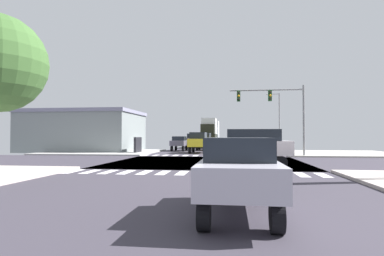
# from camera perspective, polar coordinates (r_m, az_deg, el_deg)

# --- Properties ---
(ground) EXTENTS (90.00, 90.00, 0.05)m
(ground) POSITION_cam_1_polar(r_m,az_deg,el_deg) (23.79, 2.79, -6.14)
(ground) COLOR #38343F
(sidewalk_corner_ne) EXTENTS (12.00, 12.00, 0.14)m
(sidewalk_corner_ne) POSITION_cam_1_polar(r_m,az_deg,el_deg) (37.39, 24.68, -4.16)
(sidewalk_corner_ne) COLOR #B2ADA3
(sidewalk_corner_ne) RESTS_ON ground
(sidewalk_corner_nw) EXTENTS (12.00, 12.00, 0.14)m
(sidewalk_corner_nw) POSITION_cam_1_polar(r_m,az_deg,el_deg) (38.66, -15.37, -4.14)
(sidewalk_corner_nw) COLOR #ACAAA8
(sidewalk_corner_nw) RESTS_ON ground
(crosswalk_near) EXTENTS (13.50, 2.00, 0.01)m
(crosswalk_near) POSITION_cam_1_polar(r_m,az_deg,el_deg) (16.59, -0.07, -8.09)
(crosswalk_near) COLOR silver
(crosswalk_near) RESTS_ON ground
(crosswalk_far) EXTENTS (13.50, 2.00, 0.01)m
(crosswalk_far) POSITION_cam_1_polar(r_m,az_deg,el_deg) (31.07, 3.39, -4.99)
(crosswalk_far) COLOR silver
(crosswalk_far) RESTS_ON ground
(traffic_signal_mast) EXTENTS (6.92, 0.55, 6.68)m
(traffic_signal_mast) POSITION_cam_1_polar(r_m,az_deg,el_deg) (30.95, 14.60, 4.20)
(traffic_signal_mast) COLOR gray
(traffic_signal_mast) RESTS_ON ground
(street_lamp) EXTENTS (1.78, 0.32, 7.48)m
(street_lamp) POSITION_cam_1_polar(r_m,az_deg,el_deg) (42.59, 15.06, 2.09)
(street_lamp) COLOR gray
(street_lamp) RESTS_ON ground
(bank_building) EXTENTS (14.88, 9.84, 5.06)m
(bank_building) POSITION_cam_1_polar(r_m,az_deg,el_deg) (42.13, -18.69, -0.54)
(bank_building) COLOR gray
(bank_building) RESTS_ON ground
(suv_nearside_1) EXTENTS (1.96, 4.60, 2.34)m
(suv_nearside_1) POSITION_cam_1_polar(r_m,az_deg,el_deg) (55.56, 0.19, -1.99)
(suv_nearside_1) COLOR black
(suv_nearside_1) RESTS_ON ground
(box_truck_farside_1) EXTENTS (2.40, 7.20, 4.85)m
(box_truck_farside_1) POSITION_cam_1_polar(r_m,az_deg,el_deg) (52.19, 3.04, -0.74)
(box_truck_farside_1) COLOR black
(box_truck_farside_1) RESTS_ON ground
(suv_crossing_2) EXTENTS (1.96, 4.60, 2.34)m
(suv_crossing_2) POSITION_cam_1_polar(r_m,az_deg,el_deg) (36.22, 1.17, -2.28)
(suv_crossing_2) COLOR black
(suv_crossing_2) RESTS_ON ground
(sedan_queued_1) EXTENTS (1.80, 4.30, 1.88)m
(sedan_queued_1) POSITION_cam_1_polar(r_m,az_deg,el_deg) (7.95, 8.33, -7.24)
(sedan_queued_1) COLOR black
(sedan_queued_1) RESTS_ON ground
(box_truck_leading_2) EXTENTS (2.40, 7.20, 4.85)m
(box_truck_leading_2) POSITION_cam_1_polar(r_m,az_deg,el_deg) (61.88, 3.71, -0.85)
(box_truck_leading_2) COLOR black
(box_truck_leading_2) RESTS_ON ground
(suv_trailing_3) EXTENTS (1.96, 4.60, 2.34)m
(suv_trailing_3) POSITION_cam_1_polar(r_m,az_deg,el_deg) (43.31, 2.17, -2.15)
(suv_trailing_3) COLOR black
(suv_trailing_3) RESTS_ON ground
(suv_middle_4) EXTENTS (4.60, 1.96, 2.34)m
(suv_middle_4) POSITION_cam_1_polar(r_m,az_deg,el_deg) (20.19, 10.95, -2.92)
(suv_middle_4) COLOR black
(suv_middle_4) RESTS_ON ground
(sedan_outer_2) EXTENTS (1.80, 4.30, 1.88)m
(sedan_outer_2) POSITION_cam_1_polar(r_m,az_deg,el_deg) (41.30, -2.28, -2.56)
(sedan_outer_2) COLOR black
(sedan_outer_2) RESTS_ON ground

